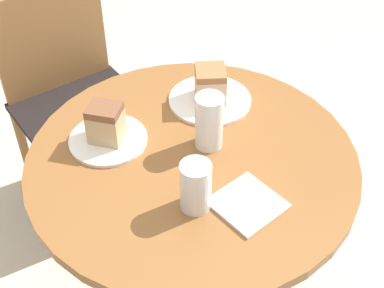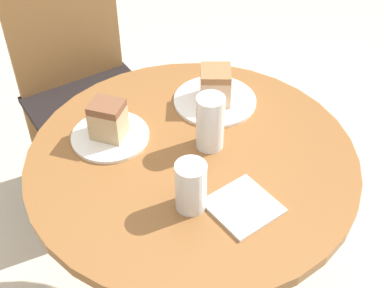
{
  "view_description": "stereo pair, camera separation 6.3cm",
  "coord_description": "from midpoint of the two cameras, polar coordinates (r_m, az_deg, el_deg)",
  "views": [
    {
      "loc": [
        -0.57,
        -0.83,
        1.71
      ],
      "look_at": [
        0.0,
        0.0,
        0.8
      ],
      "focal_mm": 50.0,
      "sensor_mm": 36.0,
      "label": 1
    },
    {
      "loc": [
        -0.52,
        -0.86,
        1.71
      ],
      "look_at": [
        0.0,
        0.0,
        0.8
      ],
      "focal_mm": 50.0,
      "sensor_mm": 36.0,
      "label": 2
    }
  ],
  "objects": [
    {
      "name": "cake_slice_far",
      "position": [
        1.52,
        0.77,
        6.36
      ],
      "size": [
        0.12,
        0.12,
        0.1
      ],
      "rotation": [
        0.0,
        0.0,
        4.16
      ],
      "color": "beige",
      "rests_on": "plate_far"
    },
    {
      "name": "glass_water",
      "position": [
        1.22,
        -1.11,
        -4.81
      ],
      "size": [
        0.07,
        0.07,
        0.13
      ],
      "color": "silver",
      "rests_on": "table"
    },
    {
      "name": "table",
      "position": [
        1.54,
        -1.19,
        -7.24
      ],
      "size": [
        0.86,
        0.86,
        0.76
      ],
      "color": "brown",
      "rests_on": "ground_plane"
    },
    {
      "name": "napkin_stack",
      "position": [
        1.26,
        4.5,
        -6.41
      ],
      "size": [
        0.16,
        0.16,
        0.01
      ],
      "rotation": [
        0.0,
        0.0,
        0.11
      ],
      "color": "silver",
      "rests_on": "table"
    },
    {
      "name": "plate_near",
      "position": [
        1.44,
        -10.18,
        0.44
      ],
      "size": [
        0.21,
        0.21,
        0.01
      ],
      "color": "white",
      "rests_on": "table"
    },
    {
      "name": "cake_slice_near",
      "position": [
        1.4,
        -10.46,
        2.18
      ],
      "size": [
        0.11,
        0.11,
        0.1
      ],
      "rotation": [
        0.0,
        0.0,
        3.86
      ],
      "color": "tan",
      "rests_on": "plate_near"
    },
    {
      "name": "glass_lemonade",
      "position": [
        1.37,
        0.5,
        2.12
      ],
      "size": [
        0.07,
        0.07,
        0.15
      ],
      "color": "beige",
      "rests_on": "table"
    },
    {
      "name": "chair",
      "position": [
        2.1,
        -13.22,
        4.69
      ],
      "size": [
        0.47,
        0.43,
        0.87
      ],
      "rotation": [
        0.0,
        0.0,
        0.02
      ],
      "color": "olive",
      "rests_on": "ground_plane"
    },
    {
      "name": "plate_far",
      "position": [
        1.55,
        0.75,
        4.71
      ],
      "size": [
        0.24,
        0.24,
        0.01
      ],
      "color": "white",
      "rests_on": "table"
    }
  ]
}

